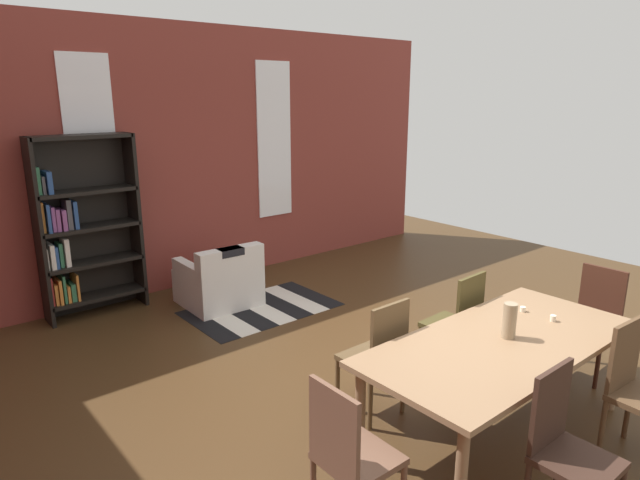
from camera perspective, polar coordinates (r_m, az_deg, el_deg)
ground_plane at (r=4.65m, az=12.61°, el=-16.72°), size 10.36×10.36×0.00m
back_wall_brick at (r=7.18m, az=-13.20°, el=8.25°), size 8.03×0.12×3.24m
window_pane_0 at (r=6.64m, az=-22.58°, el=8.40°), size 0.55×0.02×2.11m
window_pane_1 at (r=7.74m, az=-4.78°, el=10.26°), size 0.55×0.02×2.11m
dining_table at (r=4.14m, az=18.36°, el=-10.72°), size 2.18×1.00×0.74m
vase_on_table at (r=4.11m, az=19.08°, el=-7.92°), size 0.10×0.10×0.26m
tealight_candle_0 at (r=4.55m, az=23.04°, el=-7.49°), size 0.04×0.04×0.05m
tealight_candle_1 at (r=4.65m, az=20.31°, el=-6.75°), size 0.04×0.04×0.04m
dining_chair_near_left at (r=3.54m, az=24.15°, el=-18.94°), size 0.40×0.40×0.95m
dining_chair_near_right at (r=4.35m, az=30.10°, el=-13.10°), size 0.42×0.42×0.95m
dining_chair_head_left at (r=3.22m, az=3.02°, el=-21.27°), size 0.40×0.40×0.95m
dining_chair_head_right at (r=5.42m, az=26.54°, el=-7.23°), size 0.41×0.41×0.95m
dining_chair_far_right at (r=4.94m, az=14.10°, el=-8.13°), size 0.42×0.42×0.95m
dining_chair_far_left at (r=4.25m, az=6.05°, el=-11.71°), size 0.40×0.40×0.95m
bookshelf_tall at (r=6.51m, az=-23.58°, el=1.04°), size 1.07×0.33×2.00m
armchair_white at (r=6.55m, az=-10.35°, el=-4.31°), size 0.82×0.82×0.75m
striped_rug at (r=6.45m, az=-6.11°, el=-7.06°), size 1.67×1.05×0.01m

